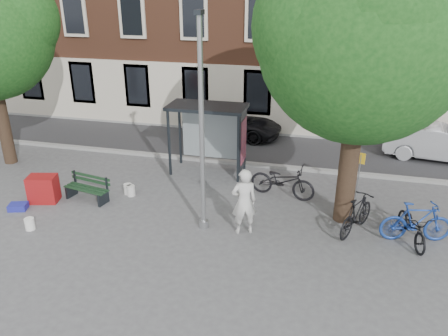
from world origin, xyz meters
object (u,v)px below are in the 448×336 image
painter (244,202)px  bench (88,189)px  bike_c (412,226)px  red_stand (43,189)px  lamppost (202,139)px  bus_shelter (218,124)px  car_silver (439,143)px  bike_a (282,181)px  bike_d (357,214)px  notice_sign (360,167)px  car_dark (233,123)px  bike_b (416,222)px

painter → bench: (-5.46, 0.79, -0.62)m
bike_c → red_stand: size_ratio=2.07×
bench → bike_c: (10.10, -0.15, 0.11)m
painter → lamppost: bearing=-22.6°
bus_shelter → car_silver: bearing=22.2°
car_silver → red_stand: 15.17m
bike_a → bike_d: bearing=-115.7°
bike_a → notice_sign: (2.44, 0.44, 0.56)m
painter → notice_sign: bearing=-160.8°
bike_d → notice_sign: size_ratio=1.16×
bench → red_stand: (-1.35, -0.46, 0.07)m
lamppost → car_silver: 11.01m
lamppost → bike_a: (2.00, 2.59, -2.20)m
car_dark → car_silver: (8.80, -0.88, 0.07)m
painter → notice_sign: painter is taller
bike_b → red_stand: size_ratio=2.21×
bike_c → bike_d: (-1.50, 0.17, 0.09)m
bike_a → bike_c: bearing=-105.5°
bus_shelter → bench: (-3.65, -3.29, -1.54)m
lamppost → bench: size_ratio=3.70×
bench → notice_sign: size_ratio=1.00×
bus_shelter → car_silver: bus_shelter is taller
lamppost → red_stand: size_ratio=6.79×
lamppost → bike_d: (4.35, 0.84, -2.21)m
bus_shelter → bike_b: (6.55, -3.36, -1.32)m
notice_sign → lamppost: bearing=-126.9°
bus_shelter → red_stand: bus_shelter is taller
lamppost → bench: bearing=169.2°
car_dark → bike_d: bearing=-138.4°
painter → bench: 5.55m
painter → bike_b: bearing=165.0°
bench → car_dark: 8.25m
lamppost → bike_b: size_ratio=3.07×
bike_a → car_silver: (5.77, 4.92, 0.12)m
bus_shelter → painter: (1.81, -4.08, -0.92)m
bike_b → bike_c: 0.17m
bus_shelter → notice_sign: bearing=-12.0°
bike_d → red_stand: bearing=30.4°
car_dark → lamppost: bearing=-166.8°
bus_shelter → bench: 5.15m
bench → bike_b: bearing=10.9°
bench → red_stand: size_ratio=1.84×
bike_d → bike_a: bearing=-9.2°
lamppost → car_silver: bearing=44.1°
bench → bike_d: bearing=11.5°
painter → bike_a: (0.80, 2.57, -0.41)m
bench → bike_d: bike_d is taller
bike_b → red_stand: bearing=80.4°
bike_a → red_stand: size_ratio=2.47×
painter → bike_b: (4.74, 0.72, -0.40)m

